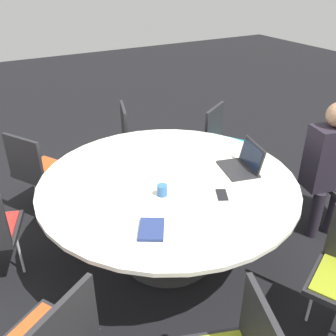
# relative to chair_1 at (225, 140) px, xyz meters

# --- Properties ---
(ground_plane) EXTENTS (16.00, 16.00, 0.00)m
(ground_plane) POSITION_rel_chair_1_xyz_m (-0.75, 1.10, -0.50)
(ground_plane) COLOR black
(conference_table) EXTENTS (1.92, 1.92, 0.72)m
(conference_table) POSITION_rel_chair_1_xyz_m (-0.75, 1.10, 0.12)
(conference_table) COLOR #333333
(conference_table) RESTS_ON ground_plane
(chair_1) EXTENTS (0.59, 0.59, 0.84)m
(chair_1) POSITION_rel_chair_1_xyz_m (0.00, 0.00, 0.00)
(chair_1) COLOR #262628
(chair_1) RESTS_ON ground_plane
(chair_2) EXTENTS (0.55, 0.53, 0.84)m
(chair_2) POSITION_rel_chair_1_xyz_m (0.54, 0.77, 0.00)
(chair_2) COLOR #262628
(chair_2) RESTS_ON ground_plane
(chair_3) EXTENTS (0.59, 0.59, 0.84)m
(chair_3) POSITION_rel_chair_1_xyz_m (0.35, 1.85, 0.00)
(chair_3) COLOR #262628
(chair_3) RESTS_ON ground_plane
(person_0) EXTENTS (0.32, 0.40, 1.19)m
(person_0) POSITION_rel_chair_1_xyz_m (-1.10, -0.25, 0.20)
(person_0) COLOR #231E28
(person_0) RESTS_ON ground_plane
(laptop) EXTENTS (0.37, 0.32, 0.21)m
(laptop) POSITION_rel_chair_1_xyz_m (-0.90, 0.51, 0.28)
(laptop) COLOR #232326
(laptop) RESTS_ON conference_table
(spiral_notebook) EXTENTS (0.26, 0.24, 0.02)m
(spiral_notebook) POSITION_rel_chair_1_xyz_m (-1.23, 1.48, 0.23)
(spiral_notebook) COLOR navy
(spiral_notebook) RESTS_ON conference_table
(coffee_cup) EXTENTS (0.07, 0.07, 0.08)m
(coffee_cup) POSITION_rel_chair_1_xyz_m (-0.91, 1.24, 0.26)
(coffee_cup) COLOR #33669E
(coffee_cup) RESTS_ON conference_table
(cell_phone) EXTENTS (0.16, 0.13, 0.01)m
(cell_phone) POSITION_rel_chair_1_xyz_m (-1.12, 0.88, 0.23)
(cell_phone) COLOR black
(cell_phone) RESTS_ON conference_table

